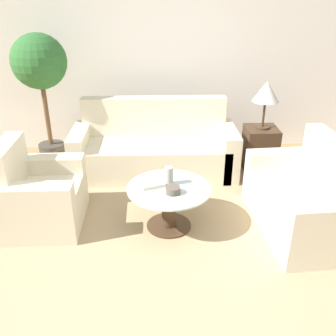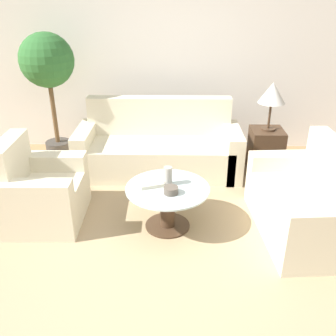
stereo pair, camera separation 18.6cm
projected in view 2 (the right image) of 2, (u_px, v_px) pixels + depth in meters
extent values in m
plane|color=#9E754C|center=(159.00, 277.00, 3.20)|extent=(14.00, 14.00, 0.00)
cube|color=white|center=(166.00, 60.00, 5.32)|extent=(10.00, 0.06, 2.60)
cube|color=tan|center=(168.00, 226.00, 3.88)|extent=(3.64, 3.50, 0.01)
cube|color=beige|center=(159.00, 157.00, 4.91)|extent=(1.90, 0.82, 0.44)
cube|color=beige|center=(159.00, 131.00, 5.09)|extent=(1.90, 0.18, 0.94)
cube|color=beige|center=(86.00, 151.00, 4.89)|extent=(0.20, 0.82, 0.61)
cube|color=beige|center=(232.00, 152.00, 4.86)|extent=(0.20, 0.82, 0.61)
cube|color=beige|center=(46.00, 201.00, 3.92)|extent=(0.77, 0.67, 0.44)
cube|color=beige|center=(15.00, 181.00, 3.82)|extent=(0.19, 0.66, 0.90)
cube|color=beige|center=(35.00, 211.00, 3.58)|extent=(0.76, 0.21, 0.61)
cube|color=beige|center=(54.00, 179.00, 4.17)|extent=(0.76, 0.21, 0.61)
cube|color=beige|center=(300.00, 213.00, 3.71)|extent=(0.86, 1.19, 0.44)
cube|color=beige|center=(334.00, 191.00, 3.62)|extent=(0.26, 1.15, 0.92)
cube|color=beige|center=(283.00, 178.00, 4.19)|extent=(0.79, 0.25, 0.61)
cube|color=beige|center=(327.00, 241.00, 3.16)|extent=(0.79, 0.25, 0.61)
cylinder|color=#422D1E|center=(168.00, 225.00, 3.88)|extent=(0.46, 0.46, 0.02)
cylinder|color=#422D1E|center=(168.00, 208.00, 3.79)|extent=(0.15, 0.15, 0.44)
cylinder|color=#B2C6C6|center=(168.00, 188.00, 3.69)|extent=(0.84, 0.84, 0.02)
cube|color=#422D1E|center=(265.00, 151.00, 4.93)|extent=(0.41, 0.41, 0.58)
cylinder|color=#422D1E|center=(268.00, 129.00, 4.79)|extent=(0.18, 0.18, 0.02)
cylinder|color=#422D1E|center=(270.00, 116.00, 4.71)|extent=(0.03, 0.03, 0.33)
cone|color=beige|center=(272.00, 93.00, 4.59)|extent=(0.33, 0.33, 0.25)
cylinder|color=#3D3833|center=(59.00, 151.00, 5.28)|extent=(0.34, 0.34, 0.29)
cylinder|color=brown|center=(54.00, 110.00, 5.02)|extent=(0.06, 0.06, 0.92)
sphere|color=#2D662D|center=(47.00, 60.00, 4.74)|extent=(0.69, 0.69, 0.69)
cylinder|color=#9E998E|center=(168.00, 176.00, 3.70)|extent=(0.09, 0.09, 0.19)
cylinder|color=brown|center=(171.00, 190.00, 3.56)|extent=(0.14, 0.14, 0.07)
cube|color=beige|center=(151.00, 184.00, 3.70)|extent=(0.26, 0.20, 0.04)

